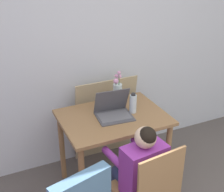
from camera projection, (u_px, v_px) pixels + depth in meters
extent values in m
cube|color=silver|center=(78.00, 43.00, 2.91)|extent=(6.40, 0.05, 2.50)
cube|color=olive|center=(113.00, 117.00, 2.70)|extent=(0.91, 0.66, 0.03)
cylinder|color=olive|center=(82.00, 184.00, 2.48)|extent=(0.05, 0.05, 0.71)
cylinder|color=olive|center=(167.00, 158.00, 2.79)|extent=(0.05, 0.05, 0.71)
cylinder|color=olive|center=(62.00, 147.00, 2.95)|extent=(0.05, 0.05, 0.71)
cylinder|color=olive|center=(137.00, 128.00, 3.25)|extent=(0.05, 0.05, 0.71)
cube|color=olive|center=(143.00, 190.00, 2.33)|extent=(0.44, 0.44, 0.02)
cube|color=olive|center=(161.00, 181.00, 2.08)|extent=(0.38, 0.06, 0.44)
cylinder|color=olive|center=(146.00, 191.00, 2.63)|extent=(0.04, 0.04, 0.42)
cube|color=slate|center=(81.00, 190.00, 1.82)|extent=(0.40, 0.17, 0.20)
cube|color=purple|center=(144.00, 169.00, 2.24)|extent=(0.33, 0.21, 0.38)
sphere|color=beige|center=(145.00, 137.00, 2.12)|extent=(0.15, 0.15, 0.15)
sphere|color=black|center=(147.00, 136.00, 2.10)|extent=(0.13, 0.13, 0.13)
cylinder|color=navy|center=(140.00, 174.00, 2.46)|extent=(0.12, 0.29, 0.09)
cylinder|color=navy|center=(124.00, 180.00, 2.39)|extent=(0.12, 0.29, 0.09)
cylinder|color=navy|center=(129.00, 186.00, 2.67)|extent=(0.08, 0.08, 0.44)
cylinder|color=navy|center=(115.00, 192.00, 2.60)|extent=(0.08, 0.08, 0.44)
cylinder|color=purple|center=(142.00, 147.00, 2.45)|extent=(0.08, 0.24, 0.06)
cylinder|color=purple|center=(113.00, 157.00, 2.33)|extent=(0.08, 0.24, 0.06)
cube|color=#4C4C51|center=(114.00, 117.00, 2.68)|extent=(0.32, 0.27, 0.01)
cube|color=slate|center=(114.00, 116.00, 2.67)|extent=(0.28, 0.20, 0.00)
cube|color=#4C4C51|center=(112.00, 101.00, 2.69)|extent=(0.31, 0.13, 0.23)
cube|color=#19284C|center=(111.00, 100.00, 2.69)|extent=(0.28, 0.11, 0.20)
cylinder|color=silver|center=(117.00, 93.00, 2.89)|extent=(0.08, 0.08, 0.18)
cylinder|color=#3D7A38|center=(119.00, 87.00, 2.88)|extent=(0.01, 0.01, 0.22)
sphere|color=#EA9EC6|center=(119.00, 76.00, 2.83)|extent=(0.04, 0.04, 0.04)
cylinder|color=#3D7A38|center=(116.00, 87.00, 2.88)|extent=(0.01, 0.01, 0.23)
sphere|color=#EA9EC6|center=(116.00, 76.00, 2.83)|extent=(0.03, 0.03, 0.03)
cylinder|color=#3D7A38|center=(116.00, 90.00, 2.87)|extent=(0.01, 0.01, 0.18)
sphere|color=#EA9EC6|center=(116.00, 81.00, 2.83)|extent=(0.05, 0.05, 0.05)
cylinder|color=#3D7A38|center=(119.00, 86.00, 2.85)|extent=(0.01, 0.01, 0.27)
sphere|color=#EA9EC6|center=(119.00, 73.00, 2.79)|extent=(0.03, 0.03, 0.03)
cylinder|color=silver|center=(133.00, 104.00, 2.72)|extent=(0.06, 0.06, 0.16)
cylinder|color=#262628|center=(133.00, 94.00, 2.68)|extent=(0.04, 0.04, 0.02)
cube|color=tan|center=(105.00, 119.00, 3.24)|extent=(0.65, 0.14, 0.90)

